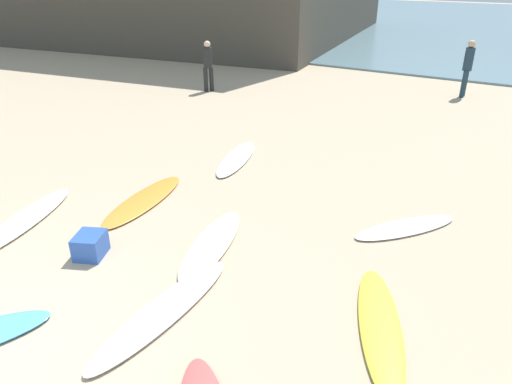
{
  "coord_description": "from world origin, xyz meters",
  "views": [
    {
      "loc": [
        4.76,
        -1.42,
        3.89
      ],
      "look_at": [
        0.91,
        4.91,
        0.3
      ],
      "focal_mm": 33.19,
      "sensor_mm": 36.0,
      "label": 1
    }
  ],
  "objects_px": {
    "surfboard_0": "(24,220)",
    "surfboard_7": "(380,326)",
    "surfboard_3": "(406,227)",
    "beachgoer_near": "(468,66)",
    "surfboard_5": "(236,158)",
    "surfboard_4": "(144,200)",
    "beach_cooler": "(90,245)",
    "beachgoer_mid": "(208,64)",
    "surfboard_8": "(164,311)",
    "surfboard_2": "(211,244)"
  },
  "relations": [
    {
      "from": "surfboard_5",
      "to": "surfboard_7",
      "type": "height_order",
      "value": "surfboard_5"
    },
    {
      "from": "surfboard_8",
      "to": "surfboard_0",
      "type": "bearing_deg",
      "value": -8.24
    },
    {
      "from": "surfboard_8",
      "to": "beachgoer_near",
      "type": "relative_size",
      "value": 1.39
    },
    {
      "from": "surfboard_4",
      "to": "beach_cooler",
      "type": "distance_m",
      "value": 1.78
    },
    {
      "from": "beach_cooler",
      "to": "surfboard_5",
      "type": "bearing_deg",
      "value": 93.38
    },
    {
      "from": "surfboard_0",
      "to": "surfboard_8",
      "type": "bearing_deg",
      "value": 152.85
    },
    {
      "from": "surfboard_7",
      "to": "beach_cooler",
      "type": "height_order",
      "value": "beach_cooler"
    },
    {
      "from": "surfboard_3",
      "to": "surfboard_7",
      "type": "distance_m",
      "value": 2.52
    },
    {
      "from": "surfboard_3",
      "to": "surfboard_5",
      "type": "distance_m",
      "value": 4.14
    },
    {
      "from": "beach_cooler",
      "to": "beachgoer_mid",
      "type": "bearing_deg",
      "value": 116.53
    },
    {
      "from": "surfboard_5",
      "to": "beachgoer_mid",
      "type": "xyz_separation_m",
      "value": [
        -4.22,
        4.71,
        0.87
      ]
    },
    {
      "from": "surfboard_2",
      "to": "beachgoer_near",
      "type": "xyz_separation_m",
      "value": [
        1.6,
        11.49,
        0.95
      ]
    },
    {
      "from": "beachgoer_near",
      "to": "surfboard_4",
      "type": "bearing_deg",
      "value": 163.16
    },
    {
      "from": "surfboard_2",
      "to": "surfboard_5",
      "type": "distance_m",
      "value": 3.51
    },
    {
      "from": "surfboard_0",
      "to": "surfboard_8",
      "type": "distance_m",
      "value": 3.55
    },
    {
      "from": "surfboard_5",
      "to": "surfboard_7",
      "type": "bearing_deg",
      "value": 125.17
    },
    {
      "from": "surfboard_2",
      "to": "surfboard_8",
      "type": "distance_m",
      "value": 1.62
    },
    {
      "from": "surfboard_3",
      "to": "beachgoer_mid",
      "type": "height_order",
      "value": "beachgoer_mid"
    },
    {
      "from": "surfboard_0",
      "to": "surfboard_8",
      "type": "height_order",
      "value": "same"
    },
    {
      "from": "surfboard_0",
      "to": "beach_cooler",
      "type": "height_order",
      "value": "beach_cooler"
    },
    {
      "from": "surfboard_4",
      "to": "surfboard_8",
      "type": "xyz_separation_m",
      "value": [
        2.34,
        -2.12,
        0.01
      ]
    },
    {
      "from": "surfboard_2",
      "to": "surfboard_7",
      "type": "relative_size",
      "value": 0.94
    },
    {
      "from": "surfboard_7",
      "to": "surfboard_4",
      "type": "bearing_deg",
      "value": -36.0
    },
    {
      "from": "surfboard_0",
      "to": "surfboard_5",
      "type": "distance_m",
      "value": 4.41
    },
    {
      "from": "beachgoer_near",
      "to": "beach_cooler",
      "type": "xyz_separation_m",
      "value": [
        -2.96,
        -12.62,
        -0.81
      ]
    },
    {
      "from": "surfboard_4",
      "to": "beach_cooler",
      "type": "height_order",
      "value": "beach_cooler"
    },
    {
      "from": "surfboard_2",
      "to": "surfboard_5",
      "type": "height_order",
      "value": "same"
    },
    {
      "from": "surfboard_2",
      "to": "beachgoer_mid",
      "type": "bearing_deg",
      "value": 111.71
    },
    {
      "from": "beach_cooler",
      "to": "surfboard_4",
      "type": "bearing_deg",
      "value": 108.48
    },
    {
      "from": "surfboard_7",
      "to": "surfboard_8",
      "type": "height_order",
      "value": "surfboard_8"
    },
    {
      "from": "surfboard_7",
      "to": "beachgoer_mid",
      "type": "distance_m",
      "value": 11.96
    },
    {
      "from": "surfboard_3",
      "to": "beachgoer_near",
      "type": "distance_m",
      "value": 9.52
    },
    {
      "from": "surfboard_5",
      "to": "surfboard_8",
      "type": "height_order",
      "value": "surfboard_8"
    },
    {
      "from": "surfboard_5",
      "to": "beach_cooler",
      "type": "height_order",
      "value": "beach_cooler"
    },
    {
      "from": "surfboard_5",
      "to": "beach_cooler",
      "type": "xyz_separation_m",
      "value": [
        0.25,
        -4.25,
        0.14
      ]
    },
    {
      "from": "surfboard_8",
      "to": "beachgoer_mid",
      "type": "relative_size",
      "value": 1.5
    },
    {
      "from": "surfboard_5",
      "to": "beach_cooler",
      "type": "relative_size",
      "value": 4.78
    },
    {
      "from": "surfboard_5",
      "to": "surfboard_3",
      "type": "bearing_deg",
      "value": 149.26
    },
    {
      "from": "surfboard_2",
      "to": "surfboard_7",
      "type": "bearing_deg",
      "value": -23.85
    },
    {
      "from": "surfboard_4",
      "to": "beachgoer_mid",
      "type": "relative_size",
      "value": 1.37
    },
    {
      "from": "surfboard_4",
      "to": "beachgoer_near",
      "type": "bearing_deg",
      "value": -116.86
    },
    {
      "from": "surfboard_8",
      "to": "beach_cooler",
      "type": "bearing_deg",
      "value": -13.31
    },
    {
      "from": "surfboard_8",
      "to": "beach_cooler",
      "type": "height_order",
      "value": "beach_cooler"
    },
    {
      "from": "surfboard_5",
      "to": "beachgoer_near",
      "type": "height_order",
      "value": "beachgoer_near"
    },
    {
      "from": "surfboard_5",
      "to": "surfboard_8",
      "type": "xyz_separation_m",
      "value": [
        2.03,
        -4.68,
        0.01
      ]
    },
    {
      "from": "surfboard_0",
      "to": "surfboard_5",
      "type": "xyz_separation_m",
      "value": [
        1.49,
        4.15,
        -0.01
      ]
    },
    {
      "from": "surfboard_0",
      "to": "surfboard_7",
      "type": "bearing_deg",
      "value": 167.23
    },
    {
      "from": "surfboard_5",
      "to": "beachgoer_mid",
      "type": "height_order",
      "value": "beachgoer_mid"
    },
    {
      "from": "surfboard_3",
      "to": "surfboard_0",
      "type": "bearing_deg",
      "value": 66.32
    },
    {
      "from": "beachgoer_mid",
      "to": "beachgoer_near",
      "type": "bearing_deg",
      "value": -22.1
    }
  ]
}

